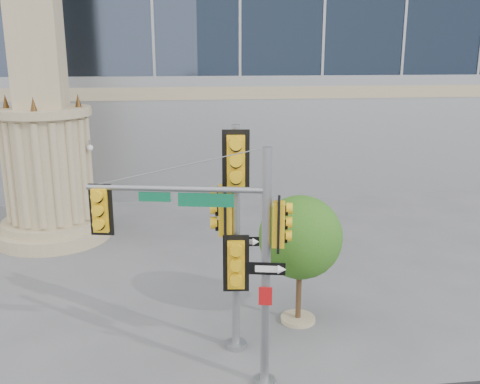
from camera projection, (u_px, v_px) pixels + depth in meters
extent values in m
plane|color=#545456|center=(228.00, 349.00, 13.19)|extent=(120.00, 120.00, 0.00)
cylinder|color=tan|center=(54.00, 231.00, 21.06)|extent=(4.40, 4.40, 0.50)
cylinder|color=tan|center=(53.00, 222.00, 20.96)|extent=(3.80, 3.80, 0.30)
cylinder|color=tan|center=(48.00, 168.00, 20.41)|extent=(3.00, 3.00, 4.00)
cylinder|color=tan|center=(43.00, 112.00, 19.87)|extent=(3.50, 3.50, 0.30)
cone|color=#472D14|center=(78.00, 100.00, 19.92)|extent=(0.24, 0.24, 0.50)
cone|color=#472D14|center=(5.00, 101.00, 19.61)|extent=(0.24, 0.24, 0.50)
cylinder|color=slate|center=(264.00, 381.00, 11.81)|extent=(0.49, 0.49, 0.11)
cylinder|color=slate|center=(266.00, 272.00, 11.15)|extent=(0.19, 0.19, 5.29)
cylinder|color=slate|center=(176.00, 189.00, 10.85)|extent=(3.65, 0.87, 0.12)
cube|color=#0B613B|center=(206.00, 200.00, 10.84)|extent=(1.13, 0.27, 0.28)
cube|color=yellow|center=(101.00, 210.00, 11.10)|extent=(0.53, 0.34, 1.10)
cube|color=yellow|center=(279.00, 224.00, 10.87)|extent=(0.34, 0.53, 1.10)
cube|color=black|center=(266.00, 269.00, 11.00)|extent=(0.80, 0.19, 0.26)
cube|color=#B81113|center=(265.00, 296.00, 11.16)|extent=(0.28, 0.08, 0.41)
cylinder|color=slate|center=(236.00, 345.00, 13.26)|extent=(0.53, 0.53, 0.13)
cylinder|color=slate|center=(236.00, 242.00, 12.57)|extent=(0.20, 0.20, 5.54)
cube|color=yellow|center=(236.00, 161.00, 11.83)|extent=(0.64, 0.37, 1.39)
cube|color=yellow|center=(225.00, 210.00, 12.37)|extent=(0.37, 0.64, 1.39)
cube|color=yellow|center=(236.00, 263.00, 12.45)|extent=(0.64, 0.37, 1.39)
cube|color=black|center=(244.00, 242.00, 12.43)|extent=(0.69, 0.10, 0.22)
cylinder|color=tan|center=(298.00, 319.00, 14.57)|extent=(0.94, 0.94, 0.10)
cylinder|color=#382314|center=(299.00, 289.00, 14.34)|extent=(0.15, 0.15, 1.89)
sphere|color=#216216|center=(300.00, 237.00, 13.97)|extent=(2.20, 2.20, 2.20)
sphere|color=#216216|center=(315.00, 244.00, 14.36)|extent=(1.36, 1.36, 1.36)
sphere|color=#216216|center=(288.00, 251.00, 13.74)|extent=(1.15, 1.15, 1.15)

